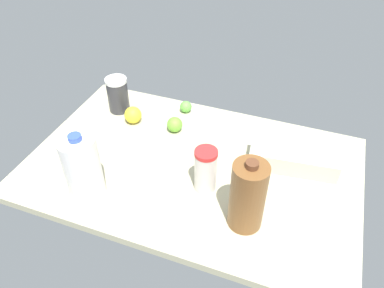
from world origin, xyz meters
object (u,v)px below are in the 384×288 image
Objects in this scene: shaker_bottle at (118,95)px; lemon_by_jug at (133,115)px; lime_beside_bowl at (186,107)px; lime_loose at (175,125)px; milk_jug at (83,168)px; tumbler_cup at (206,170)px; chocolate_milk_jug at (248,196)px; egg_carton at (293,159)px.

lemon_by_jug is (9.88, -6.01, -4.19)cm from shaker_bottle.
lime_loose is (0.66, -14.23, 0.60)cm from lime_beside_bowl.
lemon_by_jug is at bearing 96.00° from milk_jug.
chocolate_milk_jug is at bearing -30.66° from tumbler_cup.
chocolate_milk_jug reaches higher than milk_jug.
lime_beside_bowl is at bearing 152.30° from egg_carton.
tumbler_cup reaches higher than lime_loose.
shaker_bottle reaches higher than egg_carton.
lime_beside_bowl is at bearing 39.35° from lemon_by_jug.
egg_carton reaches higher than lime_loose.
milk_jug is 45.29cm from lime_loose.
lemon_by_jug is 23.25cm from lime_beside_bowl.
tumbler_cup is 34.02cm from egg_carton.
lemon_by_jug is 1.14× the size of lime_loose.
lime_loose is at bearing 137.19° from chocolate_milk_jug.
lemon_by_jug reaches higher than lime_loose.
lime_beside_bowl is (-49.03, 19.10, -1.15)cm from egg_carton.
lime_beside_bowl is at bearing 92.65° from lime_loose.
lemon_by_jug is at bearing -31.28° from shaker_bottle.
tumbler_cup is 2.32× the size of lemon_by_jug.
chocolate_milk_jug reaches higher than lime_beside_bowl.
egg_carton is 6.14× the size of lime_beside_bowl.
lime_beside_bowl is (-38.90, 49.65, -9.49)cm from chocolate_milk_jug.
tumbler_cup is 34.20cm from lime_loose.
tumbler_cup reaches higher than lemon_by_jug.
milk_jug reaches higher than shaker_bottle.
shaker_bottle is at bearing 148.72° from lemon_by_jug.
chocolate_milk_jug is (16.33, -9.68, 3.69)cm from tumbler_cup.
egg_carton is 52.64cm from lime_beside_bowl.
tumbler_cup is at bearing -60.55° from lime_beside_bowl.
chocolate_milk_jug is (-10.14, -30.55, 8.34)cm from egg_carton.
tumbler_cup is (50.41, -31.25, 0.57)cm from shaker_bottle.
lemon_by_jug is (-40.53, 25.24, -4.76)cm from tumbler_cup.
shaker_bottle is 77.68cm from egg_carton.
shaker_bottle is 0.50× the size of egg_carton.
milk_jug reaches higher than egg_carton.
shaker_bottle reaches higher than lime_beside_bowl.
egg_carton is at bearing -5.75° from lime_loose.
lemon_by_jug is at bearing 148.08° from tumbler_cup.
tumbler_cup is 0.53× the size of egg_carton.
lime_beside_bowl is (13.59, 56.32, -9.33)cm from milk_jug.
tumbler_cup is 47.98cm from lemon_by_jug.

